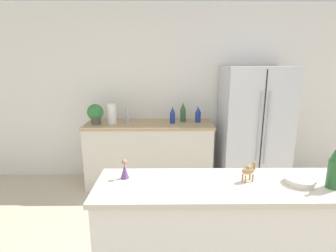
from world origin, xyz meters
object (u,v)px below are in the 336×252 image
(refrigerator, at_px, (253,128))
(back_bottle_2, at_px, (198,114))
(back_bottle_1, at_px, (183,112))
(wine_bottle, at_px, (335,167))
(camel_figurine, at_px, (249,170))
(wise_man_figurine_blue, at_px, (125,170))
(fruit_bowl, at_px, (300,180))
(potted_plant, at_px, (95,113))
(back_bottle_0, at_px, (172,115))
(back_bottle_3, at_px, (128,112))
(paper_towel_roll, at_px, (112,114))

(refrigerator, xyz_separation_m, back_bottle_2, (-0.75, 0.12, 0.18))
(back_bottle_1, bearing_deg, wine_bottle, -68.95)
(wine_bottle, bearing_deg, refrigerator, 85.86)
(wine_bottle, relative_size, camel_figurine, 2.15)
(camel_figurine, distance_m, wise_man_figurine_blue, 0.85)
(back_bottle_1, distance_m, camel_figurine, 2.06)
(back_bottle_2, relative_size, fruit_bowl, 1.16)
(potted_plant, xyz_separation_m, camel_figurine, (1.52, -1.90, -0.04))
(back_bottle_0, distance_m, back_bottle_3, 0.63)
(fruit_bowl, bearing_deg, camel_figurine, 172.72)
(camel_figurine, bearing_deg, back_bottle_1, 98.65)
(potted_plant, height_order, wine_bottle, wine_bottle)
(paper_towel_roll, bearing_deg, potted_plant, -177.66)
(back_bottle_1, xyz_separation_m, wise_man_figurine_blue, (-0.53, -1.98, -0.04))
(back_bottle_0, height_order, back_bottle_3, back_bottle_3)
(paper_towel_roll, height_order, camel_figurine, paper_towel_roll)
(potted_plant, xyz_separation_m, back_bottle_0, (1.06, 0.03, -0.04))
(back_bottle_3, bearing_deg, paper_towel_roll, -155.77)
(refrigerator, distance_m, back_bottle_3, 1.76)
(back_bottle_0, distance_m, wine_bottle, 2.25)
(paper_towel_roll, distance_m, camel_figurine, 2.31)
(back_bottle_0, relative_size, camel_figurine, 1.70)
(refrigerator, height_order, back_bottle_2, refrigerator)
(wine_bottle, bearing_deg, back_bottle_3, 127.41)
(potted_plant, relative_size, back_bottle_2, 1.18)
(refrigerator, relative_size, camel_figurine, 12.20)
(back_bottle_1, distance_m, fruit_bowl, 2.18)
(fruit_bowl, bearing_deg, paper_towel_roll, 129.88)
(wine_bottle, bearing_deg, potted_plant, 135.52)
(back_bottle_1, height_order, wine_bottle, wine_bottle)
(fruit_bowl, bearing_deg, wise_man_figurine_blue, 175.15)
(back_bottle_3, relative_size, wine_bottle, 1.00)
(potted_plant, bearing_deg, back_bottle_2, 3.94)
(back_bottle_1, distance_m, wise_man_figurine_blue, 2.05)
(potted_plant, xyz_separation_m, back_bottle_2, (1.42, 0.10, -0.04))
(back_bottle_1, height_order, back_bottle_2, back_bottle_1)
(paper_towel_roll, height_order, fruit_bowl, paper_towel_roll)
(back_bottle_0, bearing_deg, back_bottle_1, 36.76)
(back_bottle_2, distance_m, wine_bottle, 2.18)
(back_bottle_0, xyz_separation_m, back_bottle_3, (-0.63, 0.08, 0.03))
(back_bottle_2, bearing_deg, paper_towel_roll, -175.76)
(paper_towel_roll, bearing_deg, back_bottle_2, 4.24)
(back_bottle_3, bearing_deg, potted_plant, -166.73)
(potted_plant, relative_size, back_bottle_1, 0.98)
(back_bottle_1, bearing_deg, refrigerator, -9.40)
(potted_plant, distance_m, back_bottle_0, 1.06)
(paper_towel_roll, bearing_deg, refrigerator, -0.85)
(refrigerator, height_order, back_bottle_0, refrigerator)
(back_bottle_0, xyz_separation_m, back_bottle_2, (0.36, 0.07, -0.00))
(paper_towel_roll, xyz_separation_m, back_bottle_0, (0.83, 0.02, -0.03))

